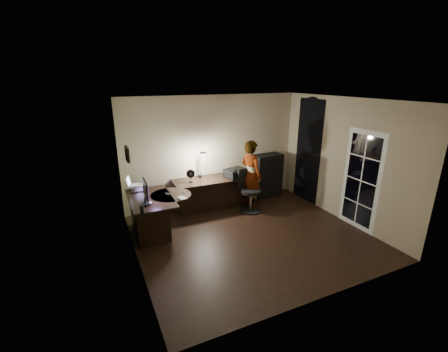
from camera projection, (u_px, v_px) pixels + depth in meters
name	position (u px, v px, depth m)	size (l,w,h in m)	color
floor	(252.00, 236.00, 6.10)	(4.50, 4.00, 0.01)	black
ceiling	(257.00, 100.00, 5.26)	(4.50, 4.00, 0.01)	silver
wall_back	(213.00, 151.00, 7.41)	(4.50, 0.01, 2.70)	tan
wall_front	(331.00, 215.00, 3.95)	(4.50, 0.01, 2.70)	tan
wall_left	(132.00, 191.00, 4.79)	(0.01, 4.00, 2.70)	tan
wall_right	(343.00, 160.00, 6.57)	(0.01, 4.00, 2.70)	tan
green_wall_overlay	(133.00, 191.00, 4.79)	(0.00, 4.00, 2.70)	#4B5D29
arched_doorway	(308.00, 151.00, 7.57)	(0.01, 0.90, 2.60)	black
french_door	(361.00, 181.00, 6.18)	(0.02, 0.92, 2.10)	white
framed_picture	(127.00, 154.00, 5.03)	(0.04, 0.30, 0.25)	black
desk_left	(152.00, 215.00, 6.12)	(0.83, 1.36, 0.78)	black
desk_right	(215.00, 193.00, 7.34)	(2.04, 0.71, 0.76)	black
cabinet	(267.00, 175.00, 8.03)	(0.77, 0.39, 1.16)	black
laptop_stand	(136.00, 188.00, 6.35)	(0.26, 0.22, 0.11)	silver
laptop	(135.00, 181.00, 6.29)	(0.30, 0.28, 0.21)	silver
monitor	(145.00, 196.00, 5.62)	(0.10, 0.50, 0.33)	black
mouse	(150.00, 203.00, 5.69)	(0.06, 0.08, 0.03)	silver
phone	(168.00, 194.00, 6.15)	(0.07, 0.14, 0.01)	black
pen	(184.00, 193.00, 6.20)	(0.01, 0.15, 0.01)	black
speaker	(142.00, 210.00, 5.17)	(0.07, 0.07, 0.18)	black
notepad	(182.00, 198.00, 5.94)	(0.14, 0.19, 0.01)	silver
desk_fan	(191.00, 176.00, 6.91)	(0.20, 0.11, 0.30)	black
headphones	(230.00, 172.00, 7.57)	(0.18, 0.08, 0.09)	navy
printer	(235.00, 172.00, 7.29)	(0.49, 0.38, 0.22)	black
desk_lamp	(200.00, 163.00, 7.16)	(0.18, 0.34, 0.74)	black
office_chair	(251.00, 191.00, 7.13)	(0.57, 0.57, 1.02)	black
person	(251.00, 175.00, 7.23)	(0.60, 0.40, 1.69)	#D8A88C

